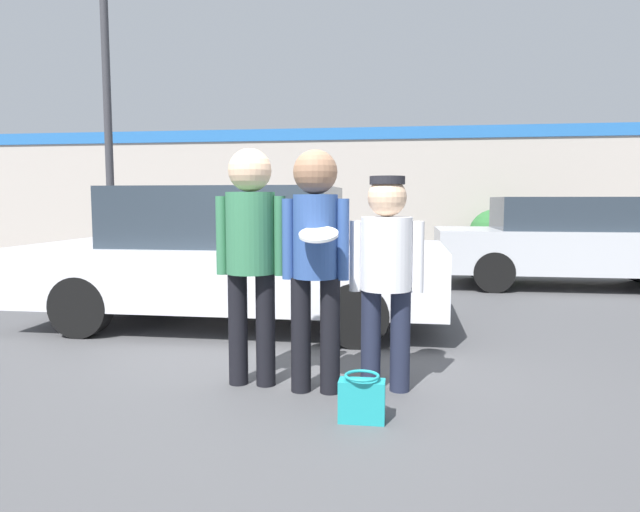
# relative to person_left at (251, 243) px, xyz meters

# --- Properties ---
(ground_plane) EXTENTS (56.00, 56.00, 0.00)m
(ground_plane) POSITION_rel_person_left_xyz_m (0.38, 0.17, -1.11)
(ground_plane) COLOR #4C4C4F
(storefront_building) EXTENTS (24.00, 0.22, 3.25)m
(storefront_building) POSITION_rel_person_left_xyz_m (0.38, 10.43, 0.54)
(storefront_building) COLOR #B2A89E
(storefront_building) RESTS_ON ground
(person_left) EXTENTS (0.55, 0.38, 1.83)m
(person_left) POSITION_rel_person_left_xyz_m (0.00, 0.00, 0.00)
(person_left) COLOR black
(person_left) RESTS_ON ground
(person_middle_with_frisbee) EXTENTS (0.50, 0.54, 1.80)m
(person_middle_with_frisbee) POSITION_rel_person_left_xyz_m (0.52, -0.10, -0.03)
(person_middle_with_frisbee) COLOR black
(person_middle_with_frisbee) RESTS_ON ground
(person_right) EXTENTS (0.55, 0.38, 1.61)m
(person_right) POSITION_rel_person_left_xyz_m (1.03, 0.02, -0.14)
(person_right) COLOR #1E2338
(person_right) RESTS_ON ground
(parked_car_near) EXTENTS (4.68, 1.95, 1.58)m
(parked_car_near) POSITION_rel_person_left_xyz_m (-0.76, 2.11, -0.33)
(parked_car_near) COLOR silver
(parked_car_near) RESTS_ON ground
(parked_car_far) EXTENTS (4.39, 1.79, 1.48)m
(parked_car_far) POSITION_rel_person_left_xyz_m (3.89, 5.67, -0.37)
(parked_car_far) COLOR #B7BABF
(parked_car_far) RESTS_ON ground
(street_lamp) EXTENTS (1.20, 0.35, 6.90)m
(street_lamp) POSITION_rel_person_left_xyz_m (-3.16, 4.06, 3.02)
(street_lamp) COLOR #38383D
(street_lamp) RESTS_ON ground
(shrub) EXTENTS (1.22, 1.22, 1.22)m
(shrub) POSITION_rel_person_left_xyz_m (3.28, 9.63, -0.50)
(shrub) COLOR #2D6B33
(shrub) RESTS_ON ground
(handbag) EXTENTS (0.30, 0.23, 0.32)m
(handbag) POSITION_rel_person_left_xyz_m (0.90, -0.63, -0.96)
(handbag) COLOR teal
(handbag) RESTS_ON ground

